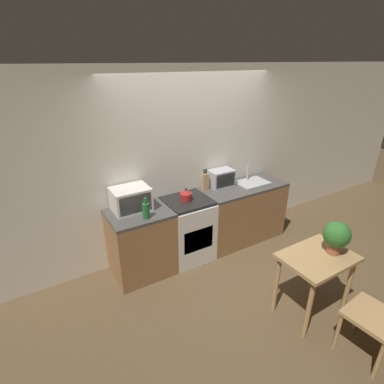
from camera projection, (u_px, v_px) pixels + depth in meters
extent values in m
plane|color=brown|center=(228.00, 272.00, 4.06)|extent=(16.00, 16.00, 0.00)
cube|color=silver|center=(192.00, 162.00, 4.28)|extent=(10.00, 0.06, 2.60)
cube|color=olive|center=(141.00, 244.00, 3.91)|extent=(0.77, 0.62, 0.86)
cube|color=#474442|center=(139.00, 214.00, 3.73)|extent=(0.77, 0.62, 0.04)
cube|color=olive|center=(241.00, 213.00, 4.70)|extent=(1.33, 0.62, 0.86)
cube|color=#474442|center=(243.00, 187.00, 4.51)|extent=(1.33, 0.62, 0.04)
cube|color=silver|center=(187.00, 230.00, 4.24)|extent=(0.62, 0.62, 0.86)
cube|color=black|center=(187.00, 201.00, 4.05)|extent=(0.59, 0.57, 0.04)
cube|color=black|center=(198.00, 240.00, 4.00)|extent=(0.45, 0.02, 0.32)
cylinder|color=maroon|center=(186.00, 197.00, 4.01)|extent=(0.16, 0.16, 0.11)
cone|color=maroon|center=(186.00, 191.00, 3.98)|extent=(0.16, 0.16, 0.05)
sphere|color=black|center=(186.00, 189.00, 3.97)|extent=(0.03, 0.03, 0.03)
cube|color=silver|center=(131.00, 199.00, 3.73)|extent=(0.46, 0.35, 0.30)
cube|color=black|center=(136.00, 204.00, 3.59)|extent=(0.40, 0.01, 0.24)
cylinder|color=#1E662D|center=(146.00, 211.00, 3.55)|extent=(0.08, 0.08, 0.19)
cylinder|color=#1E662D|center=(145.00, 201.00, 3.49)|extent=(0.03, 0.03, 0.07)
cube|color=tan|center=(205.00, 182.00, 4.32)|extent=(0.09, 0.07, 0.24)
cylinder|color=black|center=(204.00, 172.00, 4.25)|extent=(0.01, 0.01, 0.07)
cylinder|color=black|center=(205.00, 171.00, 4.26)|extent=(0.01, 0.01, 0.07)
cylinder|color=black|center=(207.00, 171.00, 4.27)|extent=(0.01, 0.01, 0.07)
cube|color=#ADAFB5|center=(221.00, 178.00, 4.45)|extent=(0.37, 0.24, 0.25)
cube|color=black|center=(226.00, 180.00, 4.36)|extent=(0.32, 0.01, 0.20)
cube|color=#ADAFB5|center=(252.00, 183.00, 4.59)|extent=(0.48, 0.35, 0.02)
cylinder|color=#ADAFB5|center=(248.00, 173.00, 4.64)|extent=(0.03, 0.03, 0.22)
cube|color=tan|center=(318.00, 257.00, 3.14)|extent=(0.76, 0.55, 0.04)
cylinder|color=tan|center=(309.00, 310.00, 2.97)|extent=(0.05, 0.05, 0.72)
cylinder|color=tan|center=(348.00, 287.00, 3.27)|extent=(0.05, 0.05, 0.72)
cylinder|color=tan|center=(276.00, 284.00, 3.31)|extent=(0.05, 0.05, 0.72)
cylinder|color=tan|center=(315.00, 266.00, 3.62)|extent=(0.05, 0.05, 0.72)
cube|color=tan|center=(374.00, 316.00, 2.78)|extent=(0.48, 0.48, 0.04)
cylinder|color=tan|center=(338.00, 330.00, 2.91)|extent=(0.04, 0.04, 0.46)
cylinder|color=tan|center=(358.00, 313.00, 3.11)|extent=(0.04, 0.04, 0.46)
cylinder|color=tan|center=(379.00, 360.00, 2.62)|extent=(0.04, 0.04, 0.46)
cylinder|color=#9E5B3D|center=(334.00, 248.00, 3.16)|extent=(0.14, 0.14, 0.11)
sphere|color=#2D6B28|center=(337.00, 234.00, 3.09)|extent=(0.28, 0.28, 0.28)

